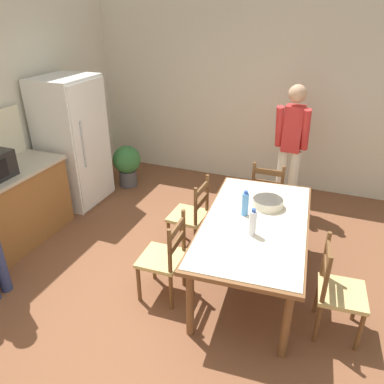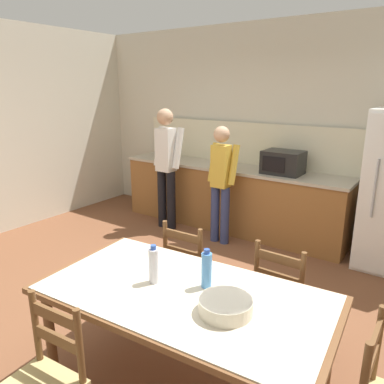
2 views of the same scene
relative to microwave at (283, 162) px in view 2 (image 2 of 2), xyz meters
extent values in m
plane|color=brown|center=(-0.16, -2.21, -1.08)|extent=(8.32, 8.32, 0.00)
cube|color=beige|center=(-0.16, 0.45, 0.37)|extent=(6.52, 0.12, 2.90)
cube|color=brown|center=(-0.79, 0.02, -0.64)|extent=(3.37, 0.62, 0.89)
cube|color=#B2A893|center=(-0.79, 0.02, -0.17)|extent=(3.41, 0.66, 0.04)
cube|color=#B7BCC1|center=(-1.55, 0.02, -0.16)|extent=(0.52, 0.38, 0.02)
cube|color=beige|center=(-0.79, 0.33, 0.15)|extent=(3.37, 0.03, 0.60)
cylinder|color=#A5AAB2|center=(1.18, -0.38, -0.09)|extent=(0.02, 0.02, 0.63)
cube|color=black|center=(0.00, 0.00, 0.00)|extent=(0.50, 0.38, 0.30)
cube|color=black|center=(-0.05, -0.19, 0.00)|extent=(0.30, 0.01, 0.19)
cylinder|color=brown|center=(-0.32, -3.33, -0.73)|extent=(0.07, 0.07, 0.71)
cylinder|color=brown|center=(-0.39, -2.52, -0.73)|extent=(0.07, 0.07, 0.71)
cylinder|color=brown|center=(1.32, -2.39, -0.73)|extent=(0.07, 0.07, 0.71)
cube|color=brown|center=(0.50, -2.86, -0.36)|extent=(1.98, 1.15, 0.04)
cube|color=beige|center=(0.50, -2.86, -0.33)|extent=(1.90, 1.11, 0.01)
cylinder|color=silver|center=(0.26, -2.88, -0.21)|extent=(0.07, 0.07, 0.24)
cylinder|color=#2D51B2|center=(0.26, -2.88, -0.07)|extent=(0.04, 0.04, 0.03)
cylinder|color=#4C8ED6|center=(0.58, -2.73, -0.21)|extent=(0.07, 0.07, 0.24)
cylinder|color=#2D51B2|center=(0.58, -2.73, -0.07)|extent=(0.04, 0.04, 0.03)
cylinder|color=beige|center=(0.84, -2.91, -0.28)|extent=(0.32, 0.32, 0.09)
cylinder|color=beige|center=(0.84, -2.91, -0.25)|extent=(0.31, 0.31, 0.02)
cylinder|color=brown|center=(-0.06, -3.57, -0.40)|extent=(0.04, 0.04, 0.46)
cylinder|color=brown|center=(0.30, -3.54, -0.40)|extent=(0.04, 0.04, 0.46)
cube|color=brown|center=(0.12, -3.56, -0.27)|extent=(0.36, 0.05, 0.07)
cube|color=brown|center=(0.12, -3.56, -0.43)|extent=(0.36, 0.05, 0.07)
cylinder|color=brown|center=(1.05, -1.83, -0.88)|extent=(0.04, 0.04, 0.41)
cylinder|color=brown|center=(0.69, -1.82, -0.88)|extent=(0.04, 0.04, 0.41)
cylinder|color=brown|center=(1.04, -2.17, -0.88)|extent=(0.04, 0.04, 0.41)
cylinder|color=brown|center=(0.68, -2.16, -0.88)|extent=(0.04, 0.04, 0.41)
cube|color=tan|center=(0.87, -2.00, -0.65)|extent=(0.43, 0.41, 0.04)
cylinder|color=brown|center=(1.04, -2.17, -0.40)|extent=(0.04, 0.04, 0.46)
cylinder|color=brown|center=(0.68, -2.16, -0.40)|extent=(0.04, 0.04, 0.46)
cube|color=brown|center=(0.86, -2.17, -0.27)|extent=(0.36, 0.03, 0.07)
cube|color=brown|center=(0.86, -2.17, -0.43)|extent=(0.36, 0.03, 0.07)
cylinder|color=brown|center=(0.18, -1.88, -0.88)|extent=(0.04, 0.04, 0.41)
cylinder|color=brown|center=(-0.18, -1.90, -0.88)|extent=(0.04, 0.04, 0.41)
cylinder|color=brown|center=(0.19, -2.22, -0.88)|extent=(0.04, 0.04, 0.41)
cylinder|color=brown|center=(-0.17, -2.24, -0.88)|extent=(0.04, 0.04, 0.41)
cube|color=tan|center=(0.01, -2.06, -0.65)|extent=(0.44, 0.42, 0.04)
cylinder|color=brown|center=(0.19, -2.22, -0.40)|extent=(0.04, 0.04, 0.46)
cylinder|color=brown|center=(-0.17, -2.24, -0.40)|extent=(0.04, 0.04, 0.46)
cube|color=brown|center=(0.01, -2.23, -0.27)|extent=(0.36, 0.04, 0.07)
cube|color=brown|center=(0.01, -2.23, -0.43)|extent=(0.36, 0.04, 0.07)
cylinder|color=brown|center=(1.61, -2.59, -0.40)|extent=(0.04, 0.04, 0.46)
cube|color=brown|center=(1.61, -2.77, -0.27)|extent=(0.03, 0.36, 0.07)
cube|color=brown|center=(1.61, -2.77, -0.43)|extent=(0.03, 0.36, 0.07)
cylinder|color=black|center=(-1.64, -0.51, -0.65)|extent=(0.13, 0.13, 0.86)
cylinder|color=black|center=(-1.46, -0.51, -0.65)|extent=(0.13, 0.13, 0.86)
cube|color=white|center=(-1.55, -0.51, 0.09)|extent=(0.24, 0.20, 0.61)
sphere|color=tan|center=(-1.55, -0.51, 0.54)|extent=(0.23, 0.23, 0.23)
cylinder|color=white|center=(-1.72, -0.44, 0.11)|extent=(0.10, 0.23, 0.58)
cylinder|color=white|center=(-1.38, -0.44, 0.11)|extent=(0.10, 0.23, 0.58)
cylinder|color=navy|center=(-0.70, -0.53, -0.70)|extent=(0.12, 0.12, 0.77)
cylinder|color=navy|center=(-0.55, -0.53, -0.70)|extent=(0.12, 0.12, 0.77)
cube|color=gold|center=(-0.62, -0.53, -0.04)|extent=(0.22, 0.18, 0.55)
sphere|color=tan|center=(-0.62, -0.53, 0.37)|extent=(0.21, 0.21, 0.21)
cylinder|color=gold|center=(-0.78, -0.47, -0.01)|extent=(0.09, 0.21, 0.52)
cylinder|color=gold|center=(-0.47, -0.47, -0.01)|extent=(0.09, 0.21, 0.52)
camera|label=1|loc=(-2.65, -3.43, 1.59)|focal=35.00mm
camera|label=2|loc=(1.78, -4.60, 0.95)|focal=35.00mm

